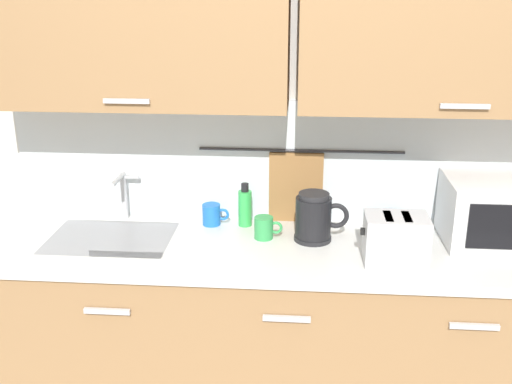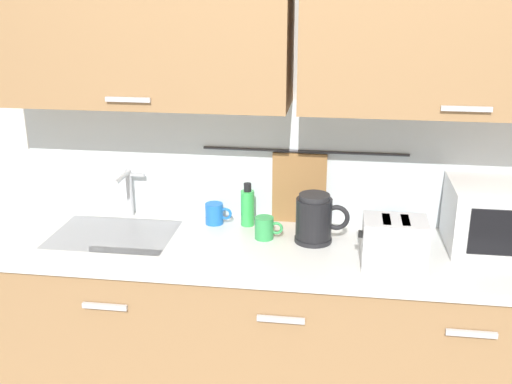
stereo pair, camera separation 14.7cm
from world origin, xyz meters
name	(u,v)px [view 1 (the left image)]	position (x,y,z in m)	size (l,w,h in m)	color
counter_unit	(286,338)	(-0.01, 0.30, 0.46)	(2.53, 0.64, 0.90)	#997047
back_wall_assembly	(294,86)	(0.00, 0.53, 1.52)	(3.70, 0.41, 2.50)	silver
sink_faucet	(122,190)	(-0.76, 0.53, 1.04)	(0.09, 0.17, 0.22)	#B2B5BA
microwave	(501,212)	(0.87, 0.41, 1.04)	(0.46, 0.35, 0.27)	white
electric_kettle	(314,217)	(0.10, 0.37, 1.00)	(0.23, 0.16, 0.21)	black
dish_soap_bottle	(245,207)	(-0.21, 0.51, 0.99)	(0.06, 0.06, 0.20)	green
mug_near_sink	(212,215)	(-0.35, 0.50, 0.95)	(0.12, 0.08, 0.09)	blue
mixing_bowl	(394,224)	(0.45, 0.46, 0.94)	(0.21, 0.21, 0.08)	#4C7093
toaster	(396,239)	(0.41, 0.18, 1.00)	(0.26, 0.17, 0.19)	#B7BABF
mug_by_kettle	(264,228)	(-0.11, 0.37, 0.95)	(0.12, 0.08, 0.09)	green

